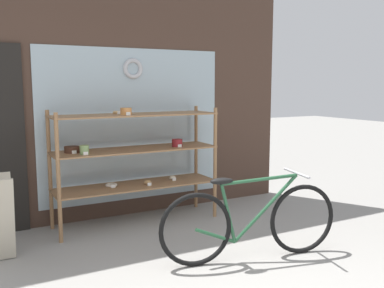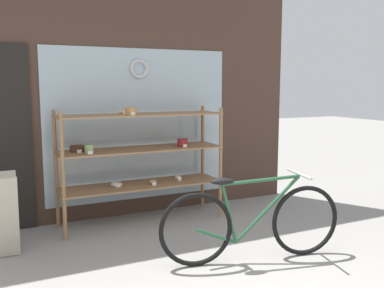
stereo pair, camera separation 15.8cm
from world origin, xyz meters
TOP-DOWN VIEW (x-y plane):
  - storefront_facade at (-0.04, 3.01)m, footprint 4.76×0.13m
  - display_case at (0.07, 2.60)m, footprint 1.94×0.54m
  - bicycle at (0.64, 1.06)m, footprint 1.76×0.52m

SIDE VIEW (x-z plane):
  - bicycle at x=0.64m, z-range -0.04..0.78m
  - display_case at x=0.07m, z-range 0.17..1.56m
  - storefront_facade at x=-0.04m, z-range -0.06..3.73m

